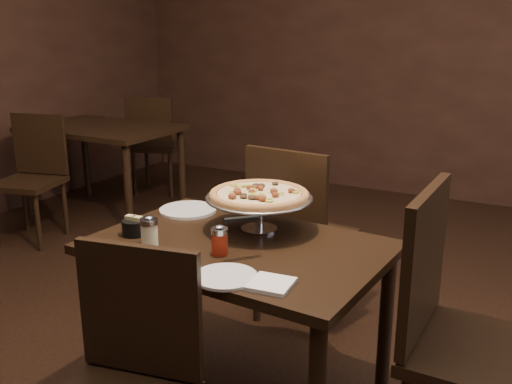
% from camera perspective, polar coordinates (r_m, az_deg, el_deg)
% --- Properties ---
extents(room, '(6.04, 7.04, 2.84)m').
position_cam_1_polar(room, '(1.98, -1.19, 13.49)').
color(room, black).
rests_on(room, ground).
extents(dining_table, '(1.16, 0.81, 0.69)m').
position_cam_1_polar(dining_table, '(2.24, -1.74, -7.30)').
color(dining_table, black).
rests_on(dining_table, ground).
extents(background_table, '(1.18, 0.79, 0.74)m').
position_cam_1_polar(background_table, '(4.77, -15.14, 5.23)').
color(background_table, black).
rests_on(background_table, ground).
extents(pizza_stand, '(0.44, 0.44, 0.18)m').
position_cam_1_polar(pizza_stand, '(2.30, 0.31, -0.33)').
color(pizza_stand, '#B9B9C0').
rests_on(pizza_stand, dining_table).
extents(parmesan_shaker, '(0.07, 0.07, 0.12)m').
position_cam_1_polar(parmesan_shaker, '(2.20, -10.63, -3.89)').
color(parmesan_shaker, beige).
rests_on(parmesan_shaker, dining_table).
extents(pepper_flake_shaker, '(0.06, 0.06, 0.11)m').
position_cam_1_polar(pepper_flake_shaker, '(2.09, -3.67, -4.85)').
color(pepper_flake_shaker, maroon).
rests_on(pepper_flake_shaker, dining_table).
extents(packet_caddy, '(0.10, 0.10, 0.08)m').
position_cam_1_polar(packet_caddy, '(2.33, -12.05, -3.41)').
color(packet_caddy, black).
rests_on(packet_caddy, dining_table).
extents(napkin_stack, '(0.15, 0.15, 0.01)m').
position_cam_1_polar(napkin_stack, '(1.85, 1.52, -9.19)').
color(napkin_stack, white).
rests_on(napkin_stack, dining_table).
extents(plate_left, '(0.26, 0.26, 0.01)m').
position_cam_1_polar(plate_left, '(2.60, -6.82, -1.79)').
color(plate_left, silver).
rests_on(plate_left, dining_table).
extents(plate_near, '(0.21, 0.21, 0.01)m').
position_cam_1_polar(plate_near, '(1.91, -3.05, -8.45)').
color(plate_near, silver).
rests_on(plate_near, dining_table).
extents(serving_spatula, '(0.17, 0.17, 0.02)m').
position_cam_1_polar(serving_spatula, '(2.02, -1.46, -2.79)').
color(serving_spatula, '#B9B9C0').
rests_on(serving_spatula, pizza_stand).
extents(chair_far, '(0.48, 0.48, 0.94)m').
position_cam_1_polar(chair_far, '(2.89, 4.15, -3.73)').
color(chair_far, black).
rests_on(chair_far, ground).
extents(chair_near, '(0.47, 0.47, 0.87)m').
position_cam_1_polar(chair_near, '(1.83, -13.07, -18.08)').
color(chair_near, black).
rests_on(chair_near, ground).
extents(chair_side, '(0.48, 0.48, 1.01)m').
position_cam_1_polar(chair_side, '(2.01, 19.75, -12.83)').
color(chair_side, black).
rests_on(chair_side, ground).
extents(bg_chair_far, '(0.54, 0.54, 0.91)m').
position_cam_1_polar(bg_chair_far, '(5.31, -10.12, 5.02)').
color(bg_chair_far, black).
rests_on(bg_chair_far, ground).
extents(bg_chair_near, '(0.51, 0.51, 0.90)m').
position_cam_1_polar(bg_chair_near, '(4.41, -21.42, 1.83)').
color(bg_chair_near, black).
rests_on(bg_chair_near, ground).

